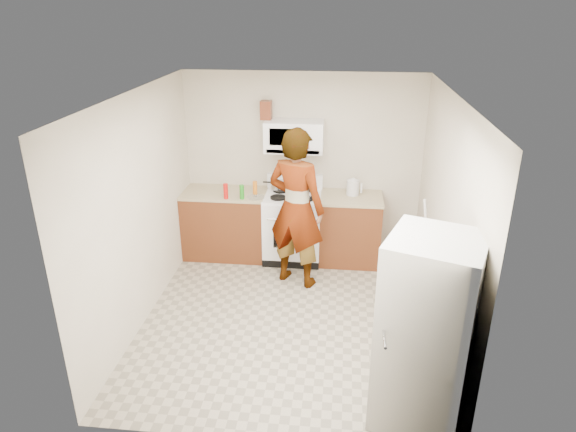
# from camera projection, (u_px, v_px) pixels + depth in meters

# --- Properties ---
(floor) EXTENTS (3.60, 3.60, 0.00)m
(floor) POSITION_uv_depth(u_px,v_px,m) (289.00, 317.00, 5.84)
(floor) COLOR gray
(floor) RESTS_ON ground
(back_wall) EXTENTS (3.20, 0.02, 2.50)m
(back_wall) POSITION_uv_depth(u_px,v_px,m) (303.00, 165.00, 6.99)
(back_wall) COLOR beige
(back_wall) RESTS_ON floor
(right_wall) EXTENTS (0.02, 3.60, 2.50)m
(right_wall) POSITION_uv_depth(u_px,v_px,m) (444.00, 223.00, 5.20)
(right_wall) COLOR beige
(right_wall) RESTS_ON floor
(cabinet_left) EXTENTS (1.12, 0.62, 0.90)m
(cabinet_left) POSITION_uv_depth(u_px,v_px,m) (226.00, 225.00, 7.13)
(cabinet_left) COLOR brown
(cabinet_left) RESTS_ON floor
(counter_left) EXTENTS (1.14, 0.64, 0.03)m
(counter_left) POSITION_uv_depth(u_px,v_px,m) (224.00, 193.00, 6.95)
(counter_left) COLOR tan
(counter_left) RESTS_ON cabinet_left
(cabinet_right) EXTENTS (0.80, 0.62, 0.90)m
(cabinet_right) POSITION_uv_depth(u_px,v_px,m) (350.00, 230.00, 6.96)
(cabinet_right) COLOR brown
(cabinet_right) RESTS_ON floor
(counter_right) EXTENTS (0.82, 0.64, 0.03)m
(counter_right) POSITION_uv_depth(u_px,v_px,m) (352.00, 198.00, 6.78)
(counter_right) COLOR tan
(counter_right) RESTS_ON cabinet_right
(gas_range) EXTENTS (0.76, 0.65, 1.13)m
(gas_range) POSITION_uv_depth(u_px,v_px,m) (293.00, 225.00, 7.02)
(gas_range) COLOR white
(gas_range) RESTS_ON floor
(microwave) EXTENTS (0.76, 0.38, 0.40)m
(microwave) POSITION_uv_depth(u_px,v_px,m) (294.00, 136.00, 6.66)
(microwave) COLOR white
(microwave) RESTS_ON back_wall
(person) EXTENTS (0.86, 0.72, 2.00)m
(person) POSITION_uv_depth(u_px,v_px,m) (296.00, 208.00, 6.21)
(person) COLOR tan
(person) RESTS_ON floor
(fridge) EXTENTS (0.90, 0.90, 1.70)m
(fridge) POSITION_uv_depth(u_px,v_px,m) (427.00, 334.00, 4.13)
(fridge) COLOR #BBBBB6
(fridge) RESTS_ON floor
(kettle) EXTENTS (0.21, 0.21, 0.20)m
(kettle) POSITION_uv_depth(u_px,v_px,m) (353.00, 188.00, 6.80)
(kettle) COLOR silver
(kettle) RESTS_ON counter_right
(jug) EXTENTS (0.14, 0.14, 0.24)m
(jug) POSITION_uv_depth(u_px,v_px,m) (266.00, 110.00, 6.62)
(jug) COLOR #602917
(jug) RESTS_ON microwave
(saucepan) EXTENTS (0.23, 0.23, 0.11)m
(saucepan) POSITION_uv_depth(u_px,v_px,m) (278.00, 185.00, 6.98)
(saucepan) COLOR #AAA9AD
(saucepan) RESTS_ON gas_range
(tray) EXTENTS (0.27, 0.20, 0.05)m
(tray) POSITION_uv_depth(u_px,v_px,m) (302.00, 195.00, 6.76)
(tray) COLOR white
(tray) RESTS_ON gas_range
(bottle_spray) EXTENTS (0.08, 0.08, 0.20)m
(bottle_spray) POSITION_uv_depth(u_px,v_px,m) (226.00, 191.00, 6.67)
(bottle_spray) COLOR red
(bottle_spray) RESTS_ON counter_left
(bottle_hot_sauce) EXTENTS (0.06, 0.06, 0.18)m
(bottle_hot_sauce) POSITION_uv_depth(u_px,v_px,m) (255.00, 188.00, 6.82)
(bottle_hot_sauce) COLOR orange
(bottle_hot_sauce) RESTS_ON counter_left
(bottle_green_cap) EXTENTS (0.07, 0.07, 0.19)m
(bottle_green_cap) POSITION_uv_depth(u_px,v_px,m) (242.00, 192.00, 6.66)
(bottle_green_cap) COLOR #1B7F17
(bottle_green_cap) RESTS_ON counter_left
(pot_lid) EXTENTS (0.24, 0.24, 0.01)m
(pot_lid) POSITION_uv_depth(u_px,v_px,m) (256.00, 197.00, 6.74)
(pot_lid) COLOR silver
(pot_lid) RESTS_ON counter_left
(broom) EXTENTS (0.24, 0.17, 1.26)m
(broom) POSITION_uv_depth(u_px,v_px,m) (427.00, 247.00, 6.05)
(broom) COLOR white
(broom) RESTS_ON floor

